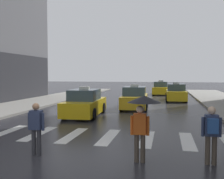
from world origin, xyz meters
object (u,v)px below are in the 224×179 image
object	(u,v)px
taxi_second	(135,99)
taxi_third	(176,93)
taxi_lead	(85,104)
pedestrian_plain_coat	(36,126)
pedestrian_with_umbrella	(143,110)
pedestrian_with_backpack	(212,131)
taxi_fourth	(161,89)

from	to	relation	value
taxi_second	taxi_third	world-z (taller)	same
taxi_third	taxi_lead	bearing A→B (deg)	-118.55
taxi_lead	pedestrian_plain_coat	world-z (taller)	taxi_lead
taxi_lead	taxi_second	distance (m)	4.92
pedestrian_plain_coat	pedestrian_with_umbrella	bearing A→B (deg)	-0.03
pedestrian_with_umbrella	pedestrian_with_backpack	world-z (taller)	pedestrian_with_umbrella
taxi_third	pedestrian_with_umbrella	size ratio (longest dim) A/B	2.36
taxi_lead	pedestrian_with_umbrella	xyz separation A→B (m)	(4.23, -7.83, 0.79)
taxi_lead	taxi_fourth	bearing A→B (deg)	76.98
taxi_third	pedestrian_with_backpack	size ratio (longest dim) A/B	2.77
taxi_third	pedestrian_plain_coat	bearing A→B (deg)	-104.84
taxi_fourth	taxi_lead	bearing A→B (deg)	-103.02
taxi_second	pedestrian_with_backpack	xyz separation A→B (m)	(3.57, -11.86, 0.25)
pedestrian_with_umbrella	pedestrian_plain_coat	xyz separation A→B (m)	(-3.33, 0.00, -0.58)
taxi_second	pedestrian_with_backpack	world-z (taller)	taxi_second
taxi_second	pedestrian_plain_coat	xyz separation A→B (m)	(-1.66, -12.03, 0.21)
taxi_third	pedestrian_plain_coat	xyz separation A→B (m)	(-4.90, -18.50, 0.21)
taxi_lead	pedestrian_with_umbrella	distance (m)	8.94
taxi_third	pedestrian_plain_coat	size ratio (longest dim) A/B	2.77
pedestrian_with_backpack	taxi_third	bearing A→B (deg)	91.05
taxi_fourth	pedestrian_with_backpack	xyz separation A→B (m)	(1.92, -25.91, 0.25)
taxi_fourth	pedestrian_with_backpack	world-z (taller)	taxi_fourth
pedestrian_with_backpack	taxi_second	bearing A→B (deg)	106.77
taxi_fourth	pedestrian_with_backpack	distance (m)	25.98
taxi_fourth	pedestrian_with_backpack	size ratio (longest dim) A/B	2.79
taxi_third	pedestrian_with_umbrella	xyz separation A→B (m)	(-1.57, -18.50, 0.79)
taxi_fourth	pedestrian_plain_coat	world-z (taller)	taxi_fourth
taxi_second	pedestrian_plain_coat	size ratio (longest dim) A/B	2.79
taxi_second	pedestrian_plain_coat	distance (m)	12.15
taxi_lead	pedestrian_plain_coat	bearing A→B (deg)	-83.42
pedestrian_with_backpack	taxi_fourth	bearing A→B (deg)	94.24
pedestrian_with_umbrella	pedestrian_plain_coat	size ratio (longest dim) A/B	1.18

